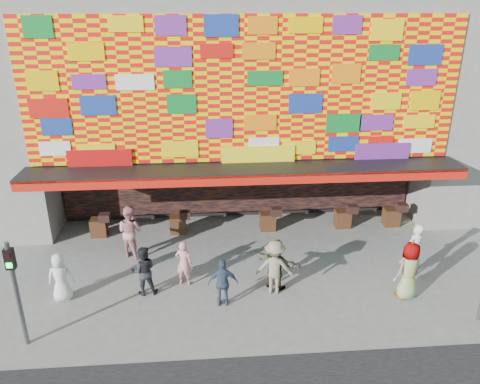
{
  "coord_description": "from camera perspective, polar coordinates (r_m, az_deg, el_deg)",
  "views": [
    {
      "loc": [
        -1.41,
        -11.82,
        8.33
      ],
      "look_at": [
        -0.3,
        2.0,
        2.69
      ],
      "focal_mm": 35.0,
      "sensor_mm": 36.0,
      "label": 1
    }
  ],
  "objects": [
    {
      "name": "ground",
      "position": [
        14.53,
        1.85,
        -12.86
      ],
      "size": [
        90.0,
        90.0,
        0.0
      ],
      "primitive_type": "plane",
      "color": "slate",
      "rests_on": "ground"
    },
    {
      "name": "signal_left",
      "position": [
        13.09,
        -25.76,
        -9.96
      ],
      "size": [
        0.22,
        0.2,
        3.0
      ],
      "color": "#59595B",
      "rests_on": "ground"
    },
    {
      "name": "ped_c",
      "position": [
        14.64,
        -11.66,
        -9.37
      ],
      "size": [
        0.83,
        0.68,
        1.58
      ],
      "primitive_type": "imported",
      "rotation": [
        0.0,
        0.0,
        3.25
      ],
      "color": "#222328",
      "rests_on": "ground"
    },
    {
      "name": "ped_f",
      "position": [
        14.64,
        4.38,
        -8.78
      ],
      "size": [
        1.53,
        1.29,
        1.65
      ],
      "primitive_type": "imported",
      "rotation": [
        0.0,
        0.0,
        2.52
      ],
      "color": "gray",
      "rests_on": "ground"
    },
    {
      "name": "ped_g",
      "position": [
        14.99,
        19.9,
        -8.99
      ],
      "size": [
        1.03,
        0.84,
        1.83
      ],
      "primitive_type": "imported",
      "rotation": [
        0.0,
        0.0,
        3.47
      ],
      "color": "gray",
      "rests_on": "ground"
    },
    {
      "name": "parasol",
      "position": [
        14.44,
        20.51,
        -4.9
      ],
      "size": [
        1.18,
        1.19,
        1.78
      ],
      "color": "#D4C785",
      "rests_on": "ground"
    },
    {
      "name": "ped_d",
      "position": [
        14.41,
        4.25,
        -9.1
      ],
      "size": [
        1.24,
        0.87,
        1.75
      ],
      "primitive_type": "imported",
      "rotation": [
        0.0,
        0.0,
        2.93
      ],
      "color": "gray",
      "rests_on": "ground"
    },
    {
      "name": "ped_i",
      "position": [
        16.75,
        -13.25,
        -4.68
      ],
      "size": [
        1.16,
        1.1,
        1.89
      ],
      "primitive_type": "imported",
      "rotation": [
        0.0,
        0.0,
        2.57
      ],
      "color": "#D2888B",
      "rests_on": "ground"
    },
    {
      "name": "shop_building",
      "position": [
        20.28,
        -0.59,
        13.35
      ],
      "size": [
        15.2,
        9.4,
        10.0
      ],
      "color": "gray",
      "rests_on": "ground"
    },
    {
      "name": "ped_b",
      "position": [
        14.9,
        -6.86,
        -8.6
      ],
      "size": [
        0.63,
        0.51,
        1.51
      ],
      "primitive_type": "imported",
      "rotation": [
        0.0,
        0.0,
        2.85
      ],
      "color": "tan",
      "rests_on": "ground"
    },
    {
      "name": "ped_a",
      "position": [
        15.07,
        -21.03,
        -9.66
      ],
      "size": [
        0.81,
        0.58,
        1.53
      ],
      "primitive_type": "imported",
      "rotation": [
        0.0,
        0.0,
        3.28
      ],
      "color": "silver",
      "rests_on": "ground"
    },
    {
      "name": "ped_h",
      "position": [
        16.13,
        20.44,
        -6.7
      ],
      "size": [
        0.8,
        0.69,
        1.87
      ],
      "primitive_type": "imported",
      "rotation": [
        0.0,
        0.0,
        3.57
      ],
      "color": "white",
      "rests_on": "ground"
    },
    {
      "name": "ped_e",
      "position": [
        13.87,
        -2.08,
        -11.0
      ],
      "size": [
        0.9,
        0.4,
        1.51
      ],
      "primitive_type": "imported",
      "rotation": [
        0.0,
        0.0,
        3.1
      ],
      "color": "#394764",
      "rests_on": "ground"
    }
  ]
}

